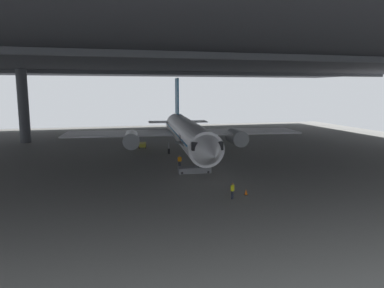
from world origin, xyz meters
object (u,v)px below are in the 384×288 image
Objects in this scene: boarding_stairs at (194,167)px; crew_worker_by_stairs at (180,161)px; traffic_cone_orange at (246,192)px; airplane_main at (187,133)px; crew_worker_near_nose at (232,190)px; baggage_tug at (143,145)px.

boarding_stairs is 3.37m from crew_worker_by_stairs.
crew_worker_by_stairs is at bearing 109.49° from boarding_stairs.
traffic_cone_orange is at bearing -76.43° from boarding_stairs.
airplane_main reaches higher than crew_worker_near_nose.
baggage_tug is at bearing 100.90° from boarding_stairs.
airplane_main is 25.22× the size of crew_worker_near_nose.
airplane_main reaches higher than boarding_stairs.
traffic_cone_orange is 0.25× the size of baggage_tug.
airplane_main is at bearing 80.79° from boarding_stairs.
crew_worker_by_stairs is at bearing -80.70° from baggage_tug.
airplane_main is 22.66m from crew_worker_near_nose.
boarding_stairs is at bearing -99.21° from airplane_main.
baggage_tug is (-5.79, 9.89, -3.10)m from airplane_main.
crew_worker_near_nose is at bearing -152.65° from traffic_cone_orange.
crew_worker_by_stairs reaches higher than crew_worker_near_nose.
airplane_main is 11.87m from baggage_tug.
crew_worker_by_stairs is at bearing -110.42° from airplane_main.
airplane_main reaches higher than crew_worker_by_stairs.
traffic_cone_orange is (0.78, -21.54, -3.33)m from airplane_main.
baggage_tug is at bearing 99.30° from crew_worker_by_stairs.
crew_worker_near_nose is 2.65× the size of traffic_cone_orange.
crew_worker_by_stairs is (-2.90, -7.78, -2.66)m from airplane_main.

